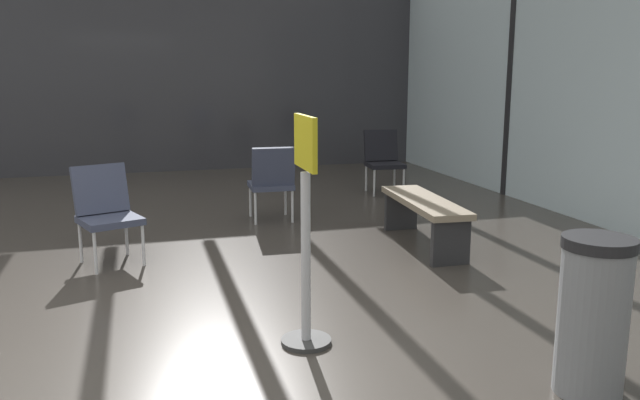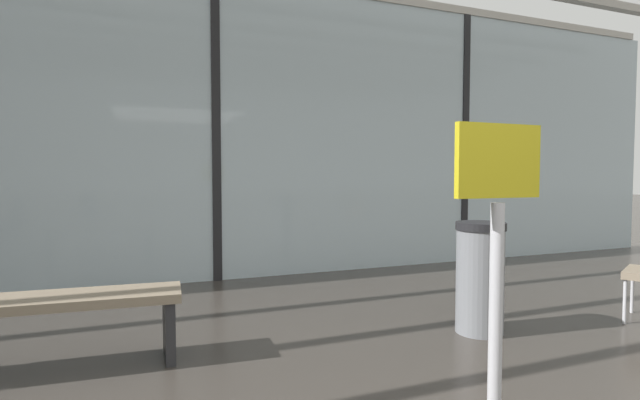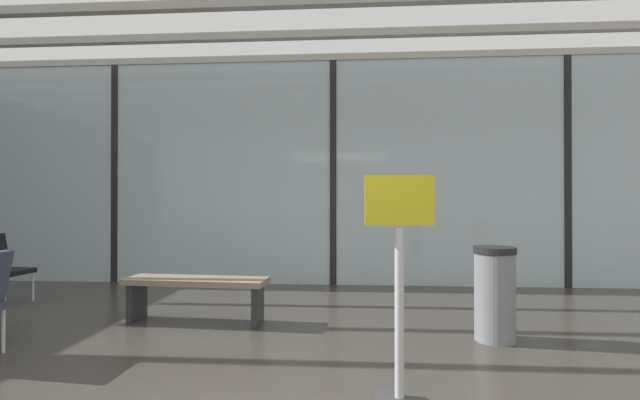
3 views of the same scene
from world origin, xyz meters
name	(u,v)px [view 1 (image 1 of 3)]	position (x,y,z in m)	size (l,w,h in m)	color
ground_plane	(102,331)	(0.00, 0.00, 0.00)	(60.00, 60.00, 0.00)	#38332D
window_mullion_0	(513,67)	(-3.50, 5.20, 1.74)	(0.10, 0.12, 3.47)	black
side_wall_left_panels	(214,68)	(-6.95, 1.60, 1.74)	(0.10, 11.20, 3.47)	#2D2D33
lounge_chair_0	(383,157)	(-4.13, 3.60, 0.49)	(0.56, 0.52, 0.87)	black
lounge_chair_2	(106,208)	(-1.64, -0.01, 0.49)	(0.66, 0.63, 0.87)	#33384C
lounge_chair_3	(272,179)	(-2.79, 1.73, 0.49)	(0.54, 0.50, 0.87)	#33384C
waiting_bench	(424,210)	(-1.37, 2.95, 0.36)	(1.52, 0.50, 0.47)	#7F705B
trash_bin	(593,316)	(1.58, 2.55, 0.43)	(0.38, 0.38, 0.86)	slate
info_sign	(306,240)	(0.57, 1.26, 0.68)	(0.44, 0.32, 1.44)	#333333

